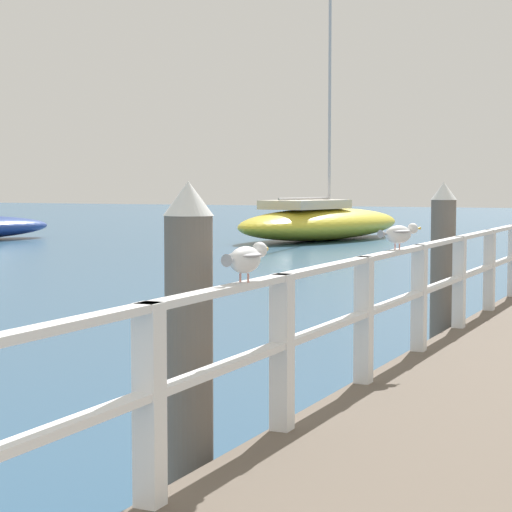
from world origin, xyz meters
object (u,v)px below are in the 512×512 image
(seagull_foreground, at_px, (246,258))
(seagull_background, at_px, (399,233))
(dock_piling_far, at_px, (443,269))
(dock_piling_near, at_px, (189,351))
(boat_1, at_px, (321,223))

(seagull_foreground, bearing_deg, seagull_background, 92.84)
(seagull_foreground, distance_m, seagull_background, 2.96)
(dock_piling_far, relative_size, seagull_foreground, 4.17)
(dock_piling_far, distance_m, seagull_foreground, 6.06)
(seagull_foreground, xyz_separation_m, seagull_background, (0.00, 2.96, 0.00))
(dock_piling_near, distance_m, boat_1, 28.57)
(dock_piling_far, height_order, seagull_background, dock_piling_far)
(seagull_foreground, xyz_separation_m, boat_1, (-9.88, 26.98, -0.95))
(dock_piling_near, relative_size, seagull_background, 4.47)
(dock_piling_near, height_order, dock_piling_far, same)
(dock_piling_near, bearing_deg, boat_1, 109.41)
(seagull_foreground, relative_size, boat_1, 0.05)
(dock_piling_far, height_order, boat_1, boat_1)
(seagull_foreground, relative_size, seagull_background, 1.07)
(dock_piling_near, bearing_deg, seagull_background, 82.54)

